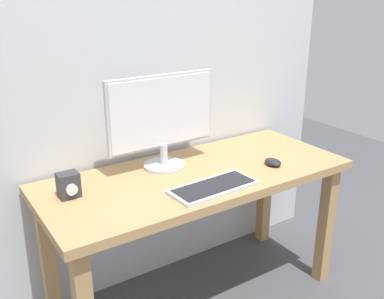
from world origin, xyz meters
The scene contains 6 objects.
ground_plane centered at (0.00, 0.00, 0.00)m, with size 6.00×6.00×0.00m, color #4C4C51.
desk centered at (0.00, 0.00, 0.61)m, with size 1.47×0.62×0.71m.
monitor centered at (-0.10, 0.15, 0.95)m, with size 0.55×0.20×0.45m.
keyboard_primary centered at (-0.04, -0.19, 0.72)m, with size 0.40×0.18×0.02m.
mouse centered at (0.36, -0.13, 0.73)m, with size 0.07×0.09×0.03m, color #232328.
audio_controller centered at (-0.58, 0.08, 0.76)m, with size 0.09×0.08×0.11m.
Camera 1 is at (-1.05, -1.56, 1.53)m, focal length 40.97 mm.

